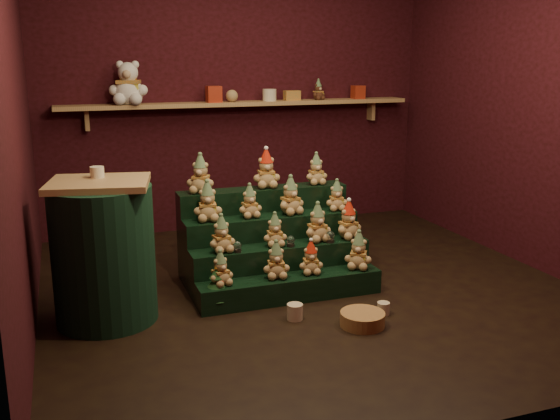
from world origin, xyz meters
name	(u,v)px	position (x,y,z in m)	size (l,w,h in m)	color
ground	(310,288)	(0.00, 0.00, 0.00)	(4.00, 4.00, 0.00)	black
back_wall	(236,92)	(0.00, 2.05, 1.40)	(4.00, 0.10, 2.80)	black
front_wall	(493,145)	(0.00, -2.05, 1.40)	(4.00, 0.10, 2.80)	black
left_wall	(7,117)	(-2.05, 0.00, 1.40)	(0.10, 4.00, 2.80)	black
right_wall	(539,101)	(2.05, 0.00, 1.40)	(0.10, 4.00, 2.80)	black
back_shelf	(241,104)	(0.00, 1.87, 1.29)	(3.60, 0.26, 0.24)	tan
riser_tier_front	(290,288)	(-0.22, -0.16, 0.09)	(1.40, 0.22, 0.18)	black
riser_tier_midfront	(281,267)	(-0.22, 0.06, 0.18)	(1.40, 0.22, 0.36)	black
riser_tier_midback	(272,248)	(-0.22, 0.28, 0.27)	(1.40, 0.22, 0.54)	black
riser_tier_back	(263,230)	(-0.22, 0.50, 0.36)	(1.40, 0.22, 0.72)	black
teddy_0	(220,268)	(-0.75, -0.16, 0.31)	(0.18, 0.16, 0.25)	tan
teddy_1	(276,260)	(-0.33, -0.14, 0.32)	(0.20, 0.18, 0.28)	tan
teddy_2	(311,257)	(-0.05, -0.15, 0.31)	(0.18, 0.16, 0.25)	tan
teddy_3	(359,250)	(0.34, -0.16, 0.33)	(0.21, 0.19, 0.29)	tan
teddy_4	(221,234)	(-0.69, 0.05, 0.50)	(0.20, 0.18, 0.28)	tan
teddy_5	(275,230)	(-0.27, 0.06, 0.49)	(0.18, 0.16, 0.25)	tan
teddy_6	(317,222)	(0.09, 0.07, 0.51)	(0.21, 0.19, 0.30)	tan
teddy_7	(348,220)	(0.35, 0.06, 0.51)	(0.21, 0.19, 0.30)	tan
teddy_8	(208,201)	(-0.73, 0.29, 0.69)	(0.22, 0.20, 0.31)	tan
teddy_9	(250,201)	(-0.40, 0.29, 0.67)	(0.19, 0.17, 0.26)	tan
teddy_10	(291,195)	(-0.06, 0.28, 0.69)	(0.22, 0.19, 0.30)	tan
teddy_11	(337,195)	(0.34, 0.27, 0.66)	(0.18, 0.16, 0.25)	tan
teddy_12	(201,174)	(-0.73, 0.49, 0.87)	(0.22, 0.20, 0.30)	tan
teddy_13	(266,169)	(-0.19, 0.51, 0.87)	(0.22, 0.20, 0.31)	tan
teddy_14	(316,169)	(0.25, 0.49, 0.85)	(0.19, 0.17, 0.26)	tan
snow_globe_a	(238,247)	(-0.58, 0.00, 0.40)	(0.06, 0.06, 0.08)	black
snow_globe_b	(291,241)	(-0.16, 0.00, 0.40)	(0.06, 0.06, 0.08)	black
snow_globe_c	(330,237)	(0.17, 0.00, 0.41)	(0.07, 0.07, 0.09)	black
side_table	(104,252)	(-1.53, -0.08, 0.48)	(0.73, 0.68, 0.98)	tan
table_ornament	(97,172)	(-1.53, 0.02, 1.02)	(0.09, 0.09, 0.07)	beige
mini_christmas_tree	(217,288)	(-0.79, -0.18, 0.17)	(0.20, 0.20, 0.35)	#4D291B
mug_left	(295,312)	(-0.32, -0.51, 0.06)	(0.11, 0.11, 0.11)	beige
mug_right	(383,308)	(0.30, -0.64, 0.04)	(0.09, 0.09, 0.09)	beige
wicker_basket	(362,319)	(0.08, -0.76, 0.05)	(0.30, 0.30, 0.09)	#A37A42
white_bear	(128,77)	(-1.10, 1.84, 1.57)	(0.36, 0.33, 0.51)	white
brown_bear	(318,90)	(0.83, 1.84, 1.42)	(0.15, 0.13, 0.21)	#4B2719
gift_tin_red_a	(214,94)	(-0.29, 1.85, 1.40)	(0.14, 0.14, 0.16)	#B4341B
gift_tin_cream	(269,95)	(0.29, 1.85, 1.38)	(0.14, 0.14, 0.12)	beige
gift_tin_red_b	(358,92)	(1.29, 1.85, 1.39)	(0.12, 0.12, 0.14)	#B4341B
shelf_plush_ball	(232,96)	(-0.10, 1.85, 1.38)	(0.12, 0.12, 0.12)	tan
scarf_gift_box	(292,96)	(0.54, 1.85, 1.37)	(0.16, 0.10, 0.10)	orange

